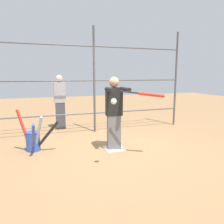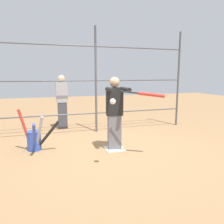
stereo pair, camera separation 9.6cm
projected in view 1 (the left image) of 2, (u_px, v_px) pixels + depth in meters
name	position (u px, v px, depth m)	size (l,w,h in m)	color
ground_plane	(114.00, 149.00, 4.81)	(24.00, 24.00, 0.00)	#9E754C
home_plate	(114.00, 149.00, 4.81)	(0.40, 0.40, 0.02)	white
fence_backstop	(94.00, 81.00, 6.05)	(5.40, 0.06, 2.91)	#4C4C51
batter	(114.00, 111.00, 4.65)	(0.40, 0.57, 1.57)	slate
baseball_bat_swinging	(147.00, 94.00, 4.10)	(0.73, 0.48, 0.13)	black
softball_in_flight	(114.00, 101.00, 3.51)	(0.10, 0.10, 0.10)	white
bat_bucket	(34.00, 139.00, 4.63)	(0.84, 0.78, 0.92)	#3351B2
bystander_behind_fence	(60.00, 101.00, 6.49)	(0.33, 0.21, 1.61)	#3F3F47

